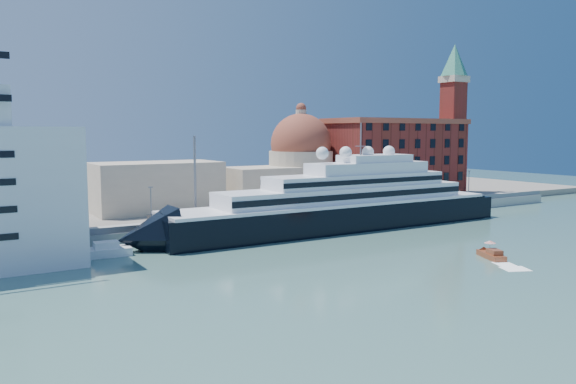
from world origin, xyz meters
TOP-DOWN VIEW (x-y plane):
  - ground at (0.00, 0.00)m, footprint 400.00×400.00m
  - quay at (0.00, 34.00)m, footprint 180.00×10.00m
  - land at (0.00, 75.00)m, footprint 260.00×72.00m
  - quay_fence at (0.00, 29.50)m, footprint 180.00×0.10m
  - superyacht at (6.49, 23.00)m, footprint 91.21×12.64m
  - service_barge at (-42.57, 22.25)m, footprint 12.27×4.71m
  - water_taxi at (14.05, -13.72)m, footprint 4.60×6.84m
  - warehouse at (52.00, 52.00)m, footprint 43.00×19.00m
  - campanile at (76.00, 52.00)m, footprint 8.40×8.40m
  - church at (6.39, 57.72)m, footprint 66.00×18.00m
  - lamp_posts at (-12.67, 32.27)m, footprint 120.80×2.40m

SIDE VIEW (x-z plane):
  - ground at x=0.00m, z-range 0.00..0.00m
  - water_taxi at x=14.05m, z-range -0.80..2.29m
  - service_barge at x=-42.57m, z-range -0.58..2.14m
  - land at x=0.00m, z-range 0.00..2.00m
  - quay at x=0.00m, z-range 0.00..2.50m
  - quay_fence at x=0.00m, z-range 2.50..3.70m
  - superyacht at x=6.49m, z-range -8.93..18.33m
  - lamp_posts at x=-12.67m, z-range 0.84..18.84m
  - church at x=6.39m, z-range -1.84..23.66m
  - warehouse at x=52.00m, z-range 2.16..25.41m
  - campanile at x=76.00m, z-range 5.26..52.26m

